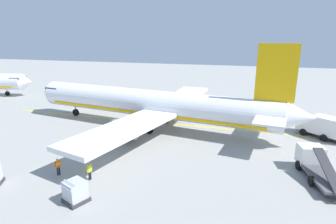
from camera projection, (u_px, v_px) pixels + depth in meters
The scene contains 8 objects.
airliner_foreground at pixel (152, 104), 38.39m from camera, with size 34.52×41.68×11.90m.
service_truck_fuel at pixel (323, 126), 34.78m from camera, with size 5.38×5.98×2.84m.
service_truck_baggage at pixel (315, 163), 25.43m from camera, with size 7.30×3.52×2.76m.
cargo_container_near at pixel (75, 192), 21.29m from camera, with size 2.19×2.19×1.87m.
cargo_container_mid at pixel (252, 109), 45.38m from camera, with size 2.28×2.28×2.03m.
crew_marshaller at pixel (58, 165), 25.40m from camera, with size 0.58×0.40×1.68m.
crew_loader_left at pixel (89, 170), 24.58m from camera, with size 0.62×0.30×1.63m.
apron_guide_line at pixel (186, 125), 40.09m from camera, with size 0.30×60.00×0.01m, color yellow.
Camera 1 is at (-7.20, 11.39, 12.57)m, focal length 29.13 mm.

